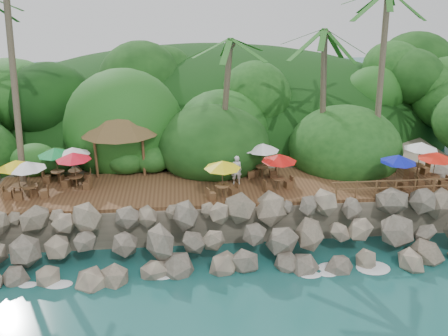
{
  "coord_description": "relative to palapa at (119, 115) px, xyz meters",
  "views": [
    {
      "loc": [
        -2.36,
        -18.92,
        13.22
      ],
      "look_at": [
        0.0,
        6.0,
        3.4
      ],
      "focal_mm": 37.88,
      "sensor_mm": 36.0,
      "label": 1
    }
  ],
  "objects": [
    {
      "name": "waiter",
      "position": [
        6.79,
        -3.13,
        -2.62
      ],
      "size": [
        0.64,
        0.42,
        1.74
      ],
      "primitive_type": "imported",
      "rotation": [
        0.0,
        0.0,
        3.15
      ],
      "color": "white",
      "rests_on": "terrace"
    },
    {
      "name": "jungle_hill",
      "position": [
        6.05,
        14.16,
        -5.79
      ],
      "size": [
        44.8,
        28.0,
        15.4
      ],
      "primitive_type": "ellipsoid",
      "color": "#143811",
      "rests_on": "ground"
    },
    {
      "name": "dining_clusters",
      "position": [
        5.33,
        -3.37,
        -1.71
      ],
      "size": [
        24.98,
        5.15,
        2.15
      ],
      "color": "brown",
      "rests_on": "terrace"
    },
    {
      "name": "railing",
      "position": [
        15.77,
        -5.69,
        -2.88
      ],
      "size": [
        8.3,
        0.1,
        1.0
      ],
      "color": "brown",
      "rests_on": "terrace"
    },
    {
      "name": "jungle_foliage",
      "position": [
        6.05,
        5.66,
        -5.79
      ],
      "size": [
        44.0,
        16.0,
        12.0
      ],
      "primitive_type": null,
      "color": "#143811",
      "rests_on": "ground"
    },
    {
      "name": "ground",
      "position": [
        6.05,
        -9.34,
        -5.79
      ],
      "size": [
        140.0,
        140.0,
        0.0
      ],
      "primitive_type": "plane",
      "color": "#19514F",
      "rests_on": "ground"
    },
    {
      "name": "palms",
      "position": [
        7.35,
        -0.45,
        6.35
      ],
      "size": [
        35.8,
        6.75,
        13.14
      ],
      "color": "brown",
      "rests_on": "ground"
    },
    {
      "name": "land_base",
      "position": [
        6.05,
        6.66,
        -4.74
      ],
      "size": [
        32.0,
        25.2,
        2.1
      ],
      "primitive_type": "cube",
      "color": "gray",
      "rests_on": "ground"
    },
    {
      "name": "foam_line",
      "position": [
        6.05,
        -9.04,
        -5.76
      ],
      "size": [
        25.2,
        0.8,
        0.06
      ],
      "color": "white",
      "rests_on": "ground"
    },
    {
      "name": "seawall",
      "position": [
        6.05,
        -7.34,
        -4.64
      ],
      "size": [
        29.0,
        4.0,
        2.3
      ],
      "primitive_type": null,
      "color": "gray",
      "rests_on": "ground"
    },
    {
      "name": "terrace",
      "position": [
        6.05,
        -3.34,
        -3.59
      ],
      "size": [
        26.0,
        5.0,
        0.2
      ],
      "primitive_type": "cube",
      "color": "brown",
      "rests_on": "land_base"
    },
    {
      "name": "palapa",
      "position": [
        0.0,
        0.0,
        0.0
      ],
      "size": [
        4.92,
        4.92,
        4.6
      ],
      "color": "brown",
      "rests_on": "ground"
    }
  ]
}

